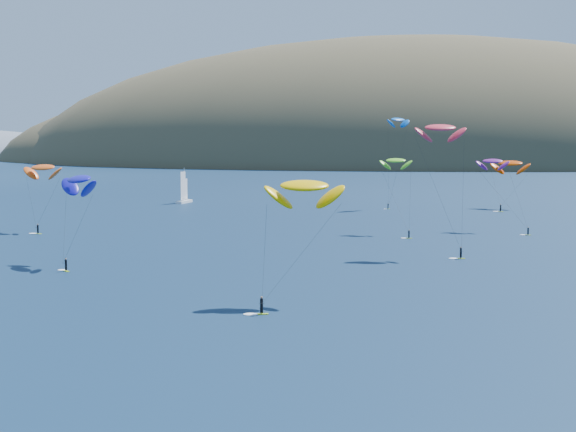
{
  "coord_description": "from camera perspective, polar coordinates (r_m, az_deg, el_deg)",
  "views": [
    {
      "loc": [
        1.63,
        -46.19,
        22.32
      ],
      "look_at": [
        -13.3,
        80.0,
        9.0
      ],
      "focal_mm": 50.0,
      "sensor_mm": 36.0,
      "label": 1
    }
  ],
  "objects": [
    {
      "name": "kitesurfer_1",
      "position": [
        189.2,
        -17.04,
        3.32
      ],
      "size": [
        9.96,
        9.3,
        17.0
      ],
      "rotation": [
        0.0,
        0.0,
        -0.23
      ],
      "color": "#A6D017",
      "rests_on": "ground"
    },
    {
      "name": "island",
      "position": [
        610.61,
        10.3,
        2.79
      ],
      "size": [
        730.0,
        300.0,
        210.0
      ],
      "color": "#3D3526",
      "rests_on": "ground"
    },
    {
      "name": "kitesurfer_11",
      "position": [
        244.77,
        15.53,
        3.64
      ],
      "size": [
        11.87,
        16.48,
        16.27
      ],
      "rotation": [
        0.0,
        0.0,
        -0.31
      ],
      "color": "#A6D017",
      "rests_on": "ground"
    },
    {
      "name": "kitesurfer_2",
      "position": [
        105.18,
        1.18,
        2.16
      ],
      "size": [
        10.78,
        12.72,
        18.12
      ],
      "rotation": [
        0.0,
        0.0,
        0.25
      ],
      "color": "#A6D017",
      "rests_on": "ground"
    },
    {
      "name": "kitesurfer_3",
      "position": [
        179.4,
        7.68,
        3.92
      ],
      "size": [
        6.9,
        11.95,
        17.96
      ],
      "rotation": [
        0.0,
        0.0,
        -0.03
      ],
      "color": "#A6D017",
      "rests_on": "ground"
    },
    {
      "name": "kitesurfer_10",
      "position": [
        140.03,
        -14.64,
        2.54
      ],
      "size": [
        10.03,
        13.45,
        17.07
      ],
      "rotation": [
        0.0,
        0.0,
        -0.72
      ],
      "color": "#A6D017",
      "rests_on": "ground"
    },
    {
      "name": "kitesurfer_4",
      "position": [
        238.26,
        7.83,
        6.8
      ],
      "size": [
        8.21,
        8.26,
        28.17
      ],
      "rotation": [
        0.0,
        0.0,
        0.72
      ],
      "color": "#A6D017",
      "rests_on": "ground"
    },
    {
      "name": "sailboat",
      "position": [
        255.54,
        -7.4,
        1.14
      ],
      "size": [
        9.38,
        8.1,
        11.29
      ],
      "rotation": [
        0.0,
        0.0,
        -0.22
      ],
      "color": "white",
      "rests_on": "ground"
    },
    {
      "name": "kitesurfer_6",
      "position": [
        188.28,
        14.36,
        3.8
      ],
      "size": [
        11.14,
        11.13,
        17.73
      ],
      "rotation": [
        0.0,
        0.0,
        -0.15
      ],
      "color": "#A6D017",
      "rests_on": "ground"
    },
    {
      "name": "kitesurfer_9",
      "position": [
        147.97,
        10.78,
        6.17
      ],
      "size": [
        9.06,
        7.56,
        25.57
      ],
      "rotation": [
        0.0,
        0.0,
        0.11
      ],
      "color": "#A6D017",
      "rests_on": "ground"
    }
  ]
}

